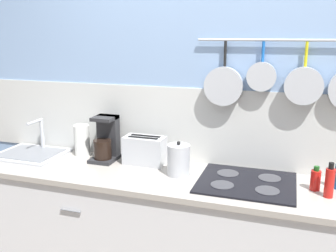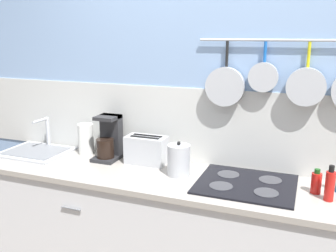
# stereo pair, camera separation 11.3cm
# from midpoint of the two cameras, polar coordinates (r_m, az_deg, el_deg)

# --- Properties ---
(wall_back) EXTENTS (7.20, 0.14, 2.60)m
(wall_back) POSITION_cam_midpoint_polar(r_m,az_deg,el_deg) (2.50, 7.16, 2.65)
(wall_back) COLOR #84A3CC
(wall_back) RESTS_ON ground_plane
(cabinet_base) EXTENTS (3.25, 0.57, 0.85)m
(cabinet_base) POSITION_cam_midpoint_polar(r_m,az_deg,el_deg) (2.51, 4.92, -18.14)
(cabinet_base) COLOR silver
(cabinet_base) RESTS_ON ground_plane
(countertop) EXTENTS (3.29, 0.59, 0.03)m
(countertop) POSITION_cam_midpoint_polar(r_m,az_deg,el_deg) (2.31, 5.15, -8.78)
(countertop) COLOR #A59E93
(countertop) RESTS_ON cabinet_base
(sink_basin) EXTENTS (0.48, 0.40, 0.24)m
(sink_basin) POSITION_cam_midpoint_polar(r_m,az_deg,el_deg) (2.96, -21.12, -3.76)
(sink_basin) COLOR #B7BABF
(sink_basin) RESTS_ON countertop
(paper_towel_roll) EXTENTS (0.11, 0.11, 0.23)m
(paper_towel_roll) POSITION_cam_midpoint_polar(r_m,az_deg,el_deg) (2.81, -14.10, -2.14)
(paper_towel_roll) COLOR white
(paper_towel_roll) RESTS_ON countertop
(coffee_maker) EXTENTS (0.17, 0.21, 0.31)m
(coffee_maker) POSITION_cam_midpoint_polar(r_m,az_deg,el_deg) (2.68, -10.62, -2.34)
(coffee_maker) COLOR #262628
(coffee_maker) RESTS_ON countertop
(toaster) EXTENTS (0.29, 0.15, 0.19)m
(toaster) POSITION_cam_midpoint_polar(r_m,az_deg,el_deg) (2.57, -4.86, -3.72)
(toaster) COLOR #B7BABF
(toaster) RESTS_ON countertop
(kettle) EXTENTS (0.14, 0.14, 0.22)m
(kettle) POSITION_cam_midpoint_polar(r_m,az_deg,el_deg) (2.36, 0.24, -5.21)
(kettle) COLOR #B7BABF
(kettle) RESTS_ON countertop
(cooktop) EXTENTS (0.57, 0.49, 0.01)m
(cooktop) POSITION_cam_midpoint_polar(r_m,az_deg,el_deg) (2.30, 10.47, -8.46)
(cooktop) COLOR black
(cooktop) RESTS_ON countertop
(bottle_cooking_wine) EXTENTS (0.06, 0.06, 0.14)m
(bottle_cooking_wine) POSITION_cam_midpoint_polar(r_m,az_deg,el_deg) (2.29, 20.24, -7.68)
(bottle_cooking_wine) COLOR red
(bottle_cooking_wine) RESTS_ON countertop
(bottle_dish_soap) EXTENTS (0.05, 0.05, 0.20)m
(bottle_dish_soap) POSITION_cam_midpoint_polar(r_m,az_deg,el_deg) (2.21, 22.05, -7.93)
(bottle_dish_soap) COLOR red
(bottle_dish_soap) RESTS_ON countertop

